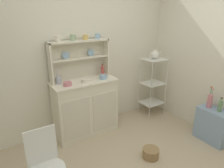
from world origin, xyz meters
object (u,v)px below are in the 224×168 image
side_shelf_blue (213,125)px  wire_chair (45,162)px  hutch_shelf_unit (79,56)px  jam_bottle (103,71)px  utensil_jar (59,80)px  hutch_cabinet (86,107)px  cup_cream_0 (58,39)px  bowl_mixing_large (67,84)px  oil_bottle (220,106)px  flower_vase (210,100)px  bakers_rack (153,81)px  porcelain_teapot (155,55)px  floor_basket (151,153)px

side_shelf_blue → wire_chair: 2.50m
hutch_shelf_unit → jam_bottle: (0.38, -0.08, -0.27)m
side_shelf_blue → utensil_jar: 2.46m
hutch_cabinet → side_shelf_blue: size_ratio=1.95×
cup_cream_0 → bowl_mixing_large: cup_cream_0 is taller
oil_bottle → cup_cream_0: bearing=142.8°
wire_chair → flower_vase: (2.47, -0.13, 0.12)m
hutch_cabinet → hutch_shelf_unit: (0.00, 0.16, 0.80)m
bakers_rack → bowl_mixing_large: bakers_rack is taller
bakers_rack → cup_cream_0: cup_cream_0 is taller
flower_vase → side_shelf_blue: bearing=-90.2°
hutch_cabinet → flower_vase: 1.94m
hutch_shelf_unit → utensil_jar: (-0.38, -0.08, -0.30)m
jam_bottle → porcelain_teapot: (1.00, -0.16, 0.19)m
hutch_shelf_unit → bakers_rack: hutch_shelf_unit is taller
bakers_rack → porcelain_teapot: porcelain_teapot is taller
hutch_cabinet → oil_bottle: size_ratio=4.58×
wire_chair → oil_bottle: (2.47, -0.30, 0.09)m
jam_bottle → hutch_shelf_unit: bearing=168.6°
side_shelf_blue → wire_chair: (-2.47, 0.25, 0.26)m
bakers_rack → porcelain_teapot: (-0.00, 0.00, 0.52)m
porcelain_teapot → flower_vase: 1.21m
utensil_jar → hutch_cabinet: bearing=-11.7°
floor_basket → bowl_mixing_large: bowl_mixing_large is taller
hutch_cabinet → oil_bottle: 2.04m
flower_vase → oil_bottle: flower_vase is taller
bowl_mixing_large → side_shelf_blue: bearing=-32.5°
floor_basket → hutch_cabinet: bearing=114.2°
side_shelf_blue → floor_basket: size_ratio=2.29×
wire_chair → oil_bottle: wire_chair is taller
floor_basket → porcelain_teapot: size_ratio=0.92×
side_shelf_blue → wire_chair: wire_chair is taller
porcelain_teapot → flower_vase: porcelain_teapot is taller
side_shelf_blue → jam_bottle: 1.94m
bowl_mixing_large → jam_bottle: size_ratio=0.62×
hutch_cabinet → jam_bottle: bearing=13.0°
wire_chair → porcelain_teapot: (2.29, 0.93, 0.67)m
wire_chair → jam_bottle: bearing=39.9°
flower_vase → cup_cream_0: bearing=146.2°
cup_cream_0 → oil_bottle: size_ratio=0.40×
hutch_cabinet → wire_chair: 1.36m
jam_bottle → cup_cream_0: bearing=177.0°
hutch_cabinet → wire_chair: (-0.91, -1.00, 0.05)m
utensil_jar → cup_cream_0: bearing=37.7°
hutch_shelf_unit → bowl_mixing_large: (-0.30, -0.24, -0.33)m
side_shelf_blue → oil_bottle: size_ratio=2.35×
bowl_mixing_large → bakers_rack: bearing=-0.0°
hutch_cabinet → cup_cream_0: bearing=159.0°
porcelain_teapot → side_shelf_blue: bearing=-81.0°
floor_basket → utensil_jar: 1.68m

